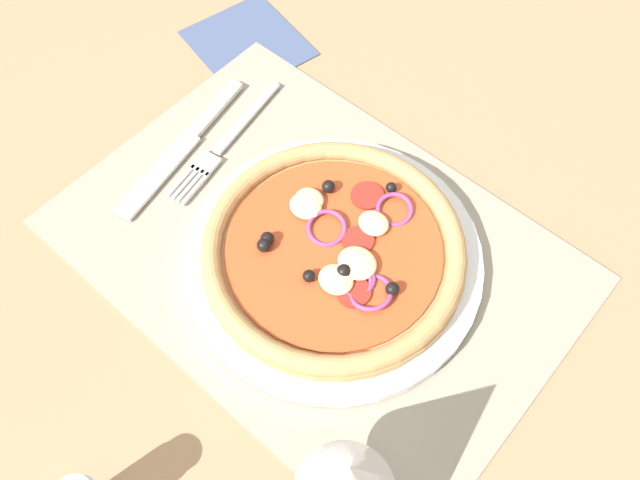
% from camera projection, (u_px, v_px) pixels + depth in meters
% --- Properties ---
extents(ground_plane, '(1.90, 1.40, 0.02)m').
position_uv_depth(ground_plane, '(315.00, 256.00, 0.63)').
color(ground_plane, '#9E7A56').
extents(placemat, '(0.47, 0.33, 0.00)m').
position_uv_depth(placemat, '(314.00, 249.00, 0.62)').
color(placemat, gray).
rests_on(placemat, ground_plane).
extents(plate, '(0.27, 0.27, 0.01)m').
position_uv_depth(plate, '(330.00, 262.00, 0.60)').
color(plate, white).
rests_on(plate, placemat).
extents(pizza, '(0.24, 0.24, 0.03)m').
position_uv_depth(pizza, '(331.00, 252.00, 0.58)').
color(pizza, tan).
rests_on(pizza, plate).
extents(fork, '(0.05, 0.18, 0.00)m').
position_uv_depth(fork, '(223.00, 146.00, 0.67)').
color(fork, silver).
rests_on(fork, placemat).
extents(knife, '(0.05, 0.20, 0.01)m').
position_uv_depth(knife, '(182.00, 147.00, 0.67)').
color(knife, silver).
rests_on(knife, placemat).
extents(napkin, '(0.15, 0.14, 0.00)m').
position_uv_depth(napkin, '(248.00, 43.00, 0.75)').
color(napkin, '#425175').
rests_on(napkin, ground_plane).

